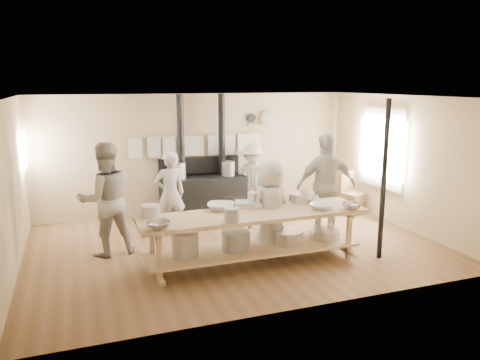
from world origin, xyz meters
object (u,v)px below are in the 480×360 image
object	(u,v)px
roasting_pan	(249,204)
chair	(352,201)
stove	(203,191)
cook_center	(271,208)
prep_table	(253,233)
cook_far_left	(170,194)
cook_right	(326,186)
cook_left	(106,200)
cook_by_window	(252,178)

from	to	relation	value
roasting_pan	chair	bearing A→B (deg)	28.84
stove	cook_center	xyz separation A→B (m)	(0.41, -2.75, 0.29)
prep_table	cook_far_left	size ratio (longest dim) A/B	2.25
prep_table	roasting_pan	world-z (taller)	roasting_pan
prep_table	cook_right	bearing A→B (deg)	24.70
cook_left	stove	bearing A→B (deg)	-149.45
cook_left	prep_table	bearing A→B (deg)	140.53
cook_by_window	stove	bearing A→B (deg)	-167.55
cook_left	cook_center	world-z (taller)	cook_left
cook_far_left	cook_by_window	size ratio (longest dim) A/B	1.04
cook_far_left	cook_left	world-z (taller)	cook_left
chair	cook_far_left	bearing A→B (deg)	164.96
cook_center	cook_by_window	xyz separation A→B (m)	(0.68, 2.58, -0.05)
cook_far_left	cook_right	xyz separation A→B (m)	(2.69, -1.05, 0.17)
prep_table	chair	size ratio (longest dim) A/B	3.95
roasting_pan	cook_right	bearing A→B (deg)	15.57
prep_table	roasting_pan	bearing A→B (deg)	82.14
prep_table	cook_left	world-z (taller)	cook_left
cook_left	cook_by_window	world-z (taller)	cook_left
prep_table	cook_right	size ratio (longest dim) A/B	1.86
chair	stove	bearing A→B (deg)	145.17
cook_far_left	chair	distance (m)	4.13
cook_far_left	cook_by_window	distance (m)	2.26
cook_right	chair	world-z (taller)	cook_right
cook_center	chair	size ratio (longest dim) A/B	1.79
cook_left	roasting_pan	xyz separation A→B (m)	(2.18, -0.91, -0.05)
cook_center	cook_by_window	size ratio (longest dim) A/B	1.06
stove	chair	distance (m)	3.31
prep_table	cook_by_window	world-z (taller)	cook_by_window
cook_right	chair	size ratio (longest dim) A/B	2.13
cook_right	cook_by_window	distance (m)	2.16
cook_far_left	cook_left	xyz separation A→B (m)	(-1.19, -0.62, 0.15)
prep_table	cook_center	distance (m)	0.57
prep_table	cook_far_left	bearing A→B (deg)	116.80
cook_far_left	cook_left	bearing A→B (deg)	19.58
cook_left	chair	world-z (taller)	cook_left
cook_far_left	cook_by_window	bearing A→B (deg)	-161.77
prep_table	cook_far_left	distance (m)	2.10
cook_center	roasting_pan	world-z (taller)	cook_center
stove	cook_by_window	world-z (taller)	stove
cook_far_left	chair	size ratio (longest dim) A/B	1.76
stove	cook_right	distance (m)	2.85
cook_left	chair	xyz separation A→B (m)	(5.28, 0.80, -0.68)
cook_right	chair	xyz separation A→B (m)	(1.40, 1.24, -0.70)
stove	cook_right	size ratio (longest dim) A/B	1.34
stove	cook_by_window	distance (m)	1.13
stove	chair	size ratio (longest dim) A/B	2.85
cook_right	chair	bearing A→B (deg)	-132.26
cook_by_window	cook_right	bearing A→B (deg)	-50.94
stove	prep_table	world-z (taller)	stove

